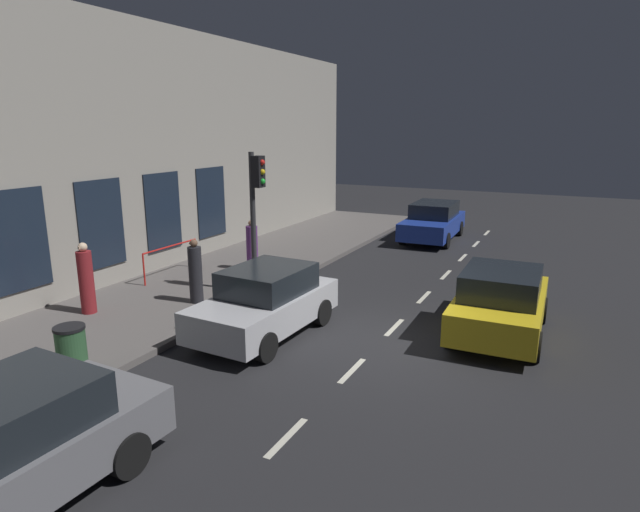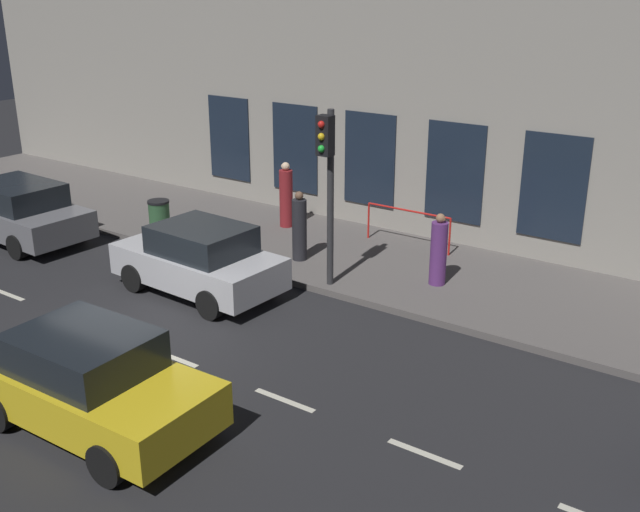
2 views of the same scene
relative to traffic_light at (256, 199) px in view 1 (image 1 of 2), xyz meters
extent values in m
plane|color=#232326|center=(-4.23, 1.55, -2.79)|extent=(60.00, 60.00, 0.00)
cube|color=#5B5654|center=(2.02, 1.55, -2.72)|extent=(4.50, 32.00, 0.15)
cube|color=gray|center=(4.57, 1.55, 1.13)|extent=(0.60, 32.00, 7.85)
cube|color=#192333|center=(4.24, -3.48, -0.79)|extent=(0.04, 1.57, 2.52)
cube|color=#192333|center=(4.24, -0.97, -0.79)|extent=(0.04, 1.57, 2.52)
cube|color=#192333|center=(4.24, 1.55, -0.79)|extent=(0.04, 1.57, 2.52)
cube|color=#192333|center=(4.24, 4.06, -0.79)|extent=(0.04, 1.57, 2.52)
cube|color=beige|center=(-4.23, -12.45, -2.79)|extent=(0.12, 1.20, 0.01)
cube|color=beige|center=(-4.23, -9.85, -2.79)|extent=(0.12, 1.20, 0.01)
cube|color=beige|center=(-4.23, -7.25, -2.79)|extent=(0.12, 1.20, 0.01)
cube|color=beige|center=(-4.23, -4.65, -2.79)|extent=(0.12, 1.20, 0.01)
cube|color=beige|center=(-4.23, -2.05, -2.79)|extent=(0.12, 1.20, 0.01)
cube|color=beige|center=(-4.23, 0.55, -2.79)|extent=(0.12, 1.20, 0.01)
cube|color=beige|center=(-4.23, 3.15, -2.79)|extent=(0.12, 1.20, 0.01)
cube|color=beige|center=(-4.23, 5.75, -2.79)|extent=(0.12, 1.20, 0.01)
cylinder|color=#2D2D30|center=(0.11, 0.00, -0.69)|extent=(0.15, 0.15, 3.90)
cube|color=black|center=(-0.10, 0.00, 0.74)|extent=(0.26, 0.32, 0.84)
sphere|color=red|center=(-0.24, 0.00, 0.99)|extent=(0.15, 0.15, 0.15)
sphere|color=gold|center=(-0.24, 0.00, 0.74)|extent=(0.15, 0.15, 0.15)
sphere|color=green|center=(-0.24, 0.00, 0.49)|extent=(0.15, 0.15, 0.15)
cube|color=#B7B7BC|center=(-1.68, 2.31, -2.16)|extent=(1.98, 3.95, 0.70)
cube|color=black|center=(-1.68, 2.15, -1.51)|extent=(1.68, 2.08, 0.60)
cylinder|color=black|center=(-2.46, 3.54, -2.47)|extent=(0.25, 0.65, 0.64)
cylinder|color=black|center=(-0.78, 3.47, -2.47)|extent=(0.25, 0.65, 0.64)
cylinder|color=black|center=(-2.57, 1.15, -2.47)|extent=(0.25, 0.65, 0.64)
cylinder|color=black|center=(-0.89, 1.07, -2.47)|extent=(0.25, 0.65, 0.64)
cube|color=gold|center=(-6.53, -0.16, -2.16)|extent=(1.95, 4.00, 0.70)
cube|color=black|center=(-6.53, 0.00, -1.51)|extent=(1.68, 2.09, 0.60)
cylinder|color=black|center=(-5.63, -1.36, -2.47)|extent=(0.24, 0.65, 0.64)
cylinder|color=black|center=(-7.36, -1.40, -2.47)|extent=(0.24, 0.65, 0.64)
cylinder|color=black|center=(-5.69, 1.09, -2.47)|extent=(0.24, 0.65, 0.64)
cylinder|color=black|center=(-7.42, 1.05, -2.47)|extent=(0.24, 0.65, 0.64)
cylinder|color=black|center=(-2.74, 7.50, -2.47)|extent=(0.25, 0.65, 0.64)
cylinder|color=black|center=(-0.96, 7.43, -2.47)|extent=(0.25, 0.65, 0.64)
cube|color=#1E389E|center=(-2.39, -9.85, -2.16)|extent=(2.02, 4.63, 0.70)
cube|color=black|center=(-2.39, -10.03, -1.51)|extent=(1.73, 2.43, 0.60)
cylinder|color=black|center=(-3.32, -8.46, -2.47)|extent=(0.24, 0.65, 0.64)
cylinder|color=black|center=(-1.55, -8.40, -2.47)|extent=(0.24, 0.65, 0.64)
cylinder|color=black|center=(-3.23, -11.29, -2.47)|extent=(0.24, 0.65, 0.64)
cylinder|color=black|center=(-1.47, -11.24, -2.47)|extent=(0.24, 0.65, 0.64)
cylinder|color=#5B2D70|center=(1.49, -1.96, -1.92)|extent=(0.39, 0.39, 1.44)
sphere|color=#936B4C|center=(1.49, -1.96, -1.10)|extent=(0.20, 0.20, 0.20)
cube|color=#936B4C|center=(1.49, -2.06, -1.10)|extent=(0.06, 0.04, 0.06)
cylinder|color=#232328|center=(0.98, 1.49, -1.89)|extent=(0.48, 0.48, 1.51)
sphere|color=brown|center=(0.98, 1.49, -1.03)|extent=(0.20, 0.20, 0.20)
cube|color=brown|center=(1.06, 1.54, -1.03)|extent=(0.06, 0.07, 0.06)
cylinder|color=maroon|center=(2.88, 3.36, -1.85)|extent=(0.38, 0.38, 1.58)
sphere|color=beige|center=(2.88, 3.36, -0.95)|extent=(0.22, 0.22, 0.22)
cube|color=beige|center=(2.87, 3.46, -0.95)|extent=(0.06, 0.04, 0.06)
cylinder|color=#2D5633|center=(0.46, 5.80, -2.23)|extent=(0.55, 0.55, 0.84)
cylinder|color=black|center=(0.46, 5.80, -1.78)|extent=(0.58, 0.58, 0.06)
cylinder|color=red|center=(3.33, -1.36, -2.17)|extent=(0.05, 0.05, 0.95)
cylinder|color=red|center=(3.33, 0.98, -2.17)|extent=(0.05, 0.05, 0.95)
cylinder|color=red|center=(3.33, -0.19, -1.69)|extent=(0.05, 2.34, 0.05)
camera|label=1|loc=(-7.97, 12.10, 1.93)|focal=29.82mm
camera|label=2|loc=(-12.74, -8.75, 3.76)|focal=42.00mm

